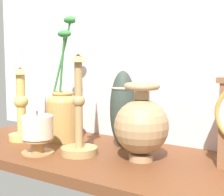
# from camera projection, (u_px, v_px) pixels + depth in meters

# --- Properties ---
(ground_plane) EXTENTS (1.00, 0.36, 0.02)m
(ground_plane) POSITION_uv_depth(u_px,v_px,m) (111.00, 159.00, 0.85)
(ground_plane) COLOR brown
(back_wall) EXTENTS (1.20, 0.02, 0.65)m
(back_wall) POSITION_uv_depth(u_px,v_px,m) (148.00, 26.00, 0.96)
(back_wall) COLOR silver
(back_wall) RESTS_ON ground_plane
(candlestick_tall_left) EXTENTS (0.09, 0.09, 0.39)m
(candlestick_tall_left) POSITION_uv_depth(u_px,v_px,m) (79.00, 101.00, 0.83)
(candlestick_tall_left) COLOR #A38552
(candlestick_tall_left) RESTS_ON ground_plane
(candlestick_tall_center) EXTENTS (0.07, 0.07, 0.37)m
(candlestick_tall_center) POSITION_uv_depth(u_px,v_px,m) (21.00, 97.00, 0.98)
(candlestick_tall_center) COLOR tan
(candlestick_tall_center) RESTS_ON ground_plane
(brass_vase_bulbous) EXTENTS (0.13, 0.13, 0.18)m
(brass_vase_bulbous) POSITION_uv_depth(u_px,v_px,m) (142.00, 125.00, 0.79)
(brass_vase_bulbous) COLOR #A4835B
(brass_vase_bulbous) RESTS_ON ground_plane
(brass_vase_jar) EXTENTS (0.10, 0.10, 0.35)m
(brass_vase_jar) POSITION_uv_depth(u_px,v_px,m) (63.00, 112.00, 0.99)
(brass_vase_jar) COLOR #B48A4A
(brass_vase_jar) RESTS_ON ground_plane
(pillar_candle_front) EXTENTS (0.08, 0.08, 0.11)m
(pillar_candle_front) POSITION_uv_depth(u_px,v_px,m) (37.00, 132.00, 0.85)
(pillar_candle_front) COLOR #AD7E4C
(pillar_candle_front) RESTS_ON ground_plane
(tall_ceramic_vase) EXTENTS (0.07, 0.07, 0.20)m
(tall_ceramic_vase) POSITION_uv_depth(u_px,v_px,m) (123.00, 109.00, 0.91)
(tall_ceramic_vase) COLOR #2F3B33
(tall_ceramic_vase) RESTS_ON ground_plane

